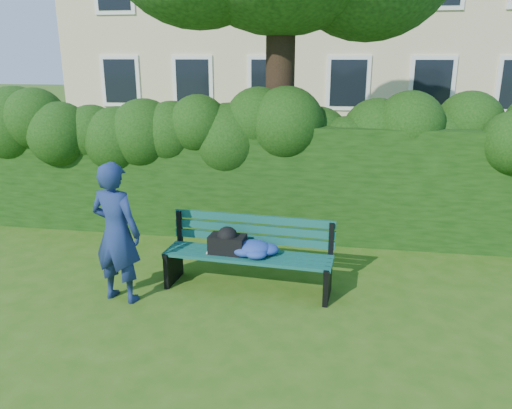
# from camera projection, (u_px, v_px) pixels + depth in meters

# --- Properties ---
(ground) EXTENTS (80.00, 80.00, 0.00)m
(ground) POSITION_uv_depth(u_px,v_px,m) (248.00, 291.00, 6.21)
(ground) COLOR #2D5811
(ground) RESTS_ON ground
(hedge) EXTENTS (10.00, 1.00, 1.80)m
(hedge) POSITION_uv_depth(u_px,v_px,m) (273.00, 179.00, 8.03)
(hedge) COLOR black
(hedge) RESTS_ON ground
(park_bench) EXTENTS (2.12, 0.71, 0.89)m
(park_bench) POSITION_uv_depth(u_px,v_px,m) (246.00, 250.00, 6.17)
(park_bench) COLOR #0D4440
(park_bench) RESTS_ON ground
(man_reading) EXTENTS (0.68, 0.52, 1.69)m
(man_reading) POSITION_uv_depth(u_px,v_px,m) (116.00, 233.00, 5.78)
(man_reading) COLOR navy
(man_reading) RESTS_ON ground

